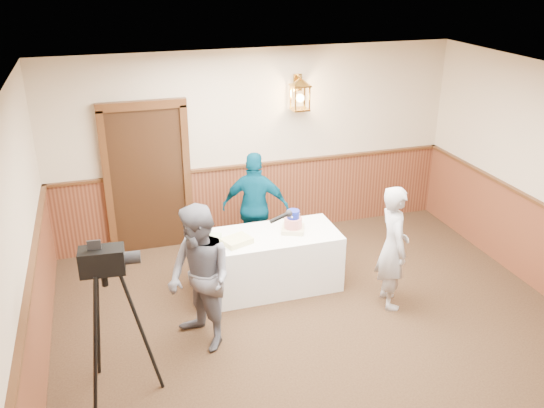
{
  "coord_description": "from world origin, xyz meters",
  "views": [
    {
      "loc": [
        -2.16,
        -4.27,
        3.95
      ],
      "look_at": [
        -0.32,
        1.7,
        1.25
      ],
      "focal_mm": 38.0,
      "sensor_mm": 36.0,
      "label": 1
    }
  ],
  "objects_px": {
    "baker": "(393,247)",
    "sheet_cake_yellow": "(237,241)",
    "tv_camera_rig": "(112,333)",
    "assistant_p": "(256,207)",
    "display_table": "(267,261)",
    "tiered_cake": "(293,223)",
    "sheet_cake_green": "(210,238)",
    "interviewer": "(200,279)"
  },
  "relations": [
    {
      "from": "baker",
      "to": "sheet_cake_yellow",
      "type": "bearing_deg",
      "value": 78.38
    },
    {
      "from": "baker",
      "to": "tv_camera_rig",
      "type": "bearing_deg",
      "value": 111.62
    },
    {
      "from": "assistant_p",
      "to": "sheet_cake_yellow",
      "type": "bearing_deg",
      "value": 83.38
    },
    {
      "from": "display_table",
      "to": "tiered_cake",
      "type": "relative_size",
      "value": 4.95
    },
    {
      "from": "sheet_cake_green",
      "to": "tv_camera_rig",
      "type": "bearing_deg",
      "value": -128.92
    },
    {
      "from": "display_table",
      "to": "sheet_cake_yellow",
      "type": "height_order",
      "value": "sheet_cake_yellow"
    },
    {
      "from": "baker",
      "to": "display_table",
      "type": "bearing_deg",
      "value": 68.6
    },
    {
      "from": "baker",
      "to": "tv_camera_rig",
      "type": "xyz_separation_m",
      "value": [
        -3.28,
        -0.68,
        -0.05
      ]
    },
    {
      "from": "display_table",
      "to": "interviewer",
      "type": "bearing_deg",
      "value": -137.84
    },
    {
      "from": "display_table",
      "to": "tiered_cake",
      "type": "xyz_separation_m",
      "value": [
        0.34,
        0.0,
        0.49
      ]
    },
    {
      "from": "display_table",
      "to": "baker",
      "type": "bearing_deg",
      "value": -31.38
    },
    {
      "from": "tiered_cake",
      "to": "sheet_cake_green",
      "type": "height_order",
      "value": "tiered_cake"
    },
    {
      "from": "display_table",
      "to": "sheet_cake_green",
      "type": "height_order",
      "value": "sheet_cake_green"
    },
    {
      "from": "sheet_cake_yellow",
      "to": "baker",
      "type": "distance_m",
      "value": 1.87
    },
    {
      "from": "sheet_cake_green",
      "to": "baker",
      "type": "xyz_separation_m",
      "value": [
        2.04,
        -0.86,
        -0.01
      ]
    },
    {
      "from": "tiered_cake",
      "to": "baker",
      "type": "xyz_separation_m",
      "value": [
        0.98,
        -0.8,
        -0.09
      ]
    },
    {
      "from": "assistant_p",
      "to": "interviewer",
      "type": "bearing_deg",
      "value": 79.34
    },
    {
      "from": "display_table",
      "to": "sheet_cake_green",
      "type": "xyz_separation_m",
      "value": [
        -0.72,
        0.06,
        0.41
      ]
    },
    {
      "from": "interviewer",
      "to": "baker",
      "type": "height_order",
      "value": "interviewer"
    },
    {
      "from": "sheet_cake_yellow",
      "to": "sheet_cake_green",
      "type": "bearing_deg",
      "value": 150.03
    },
    {
      "from": "sheet_cake_green",
      "to": "tv_camera_rig",
      "type": "distance_m",
      "value": 1.98
    },
    {
      "from": "interviewer",
      "to": "assistant_p",
      "type": "bearing_deg",
      "value": 124.36
    },
    {
      "from": "sheet_cake_green",
      "to": "baker",
      "type": "relative_size",
      "value": 0.17
    },
    {
      "from": "display_table",
      "to": "tv_camera_rig",
      "type": "distance_m",
      "value": 2.48
    },
    {
      "from": "interviewer",
      "to": "assistant_p",
      "type": "relative_size",
      "value": 1.05
    },
    {
      "from": "baker",
      "to": "assistant_p",
      "type": "relative_size",
      "value": 0.99
    },
    {
      "from": "baker",
      "to": "tiered_cake",
      "type": "bearing_deg",
      "value": 60.57
    },
    {
      "from": "sheet_cake_yellow",
      "to": "interviewer",
      "type": "bearing_deg",
      "value": -126.61
    },
    {
      "from": "display_table",
      "to": "baker",
      "type": "xyz_separation_m",
      "value": [
        1.32,
        -0.8,
        0.4
      ]
    },
    {
      "from": "tiered_cake",
      "to": "sheet_cake_yellow",
      "type": "relative_size",
      "value": 1.1
    },
    {
      "from": "sheet_cake_yellow",
      "to": "baker",
      "type": "relative_size",
      "value": 0.21
    },
    {
      "from": "interviewer",
      "to": "display_table",
      "type": "bearing_deg",
      "value": 108.98
    },
    {
      "from": "interviewer",
      "to": "tiered_cake",
      "type": "bearing_deg",
      "value": 101.01
    },
    {
      "from": "sheet_cake_yellow",
      "to": "interviewer",
      "type": "height_order",
      "value": "interviewer"
    },
    {
      "from": "display_table",
      "to": "interviewer",
      "type": "height_order",
      "value": "interviewer"
    },
    {
      "from": "sheet_cake_green",
      "to": "baker",
      "type": "height_order",
      "value": "baker"
    },
    {
      "from": "interviewer",
      "to": "tv_camera_rig",
      "type": "bearing_deg",
      "value": -82.58
    },
    {
      "from": "display_table",
      "to": "assistant_p",
      "type": "xyz_separation_m",
      "value": [
        0.07,
        0.79,
        0.41
      ]
    },
    {
      "from": "sheet_cake_green",
      "to": "interviewer",
      "type": "distance_m",
      "value": 1.02
    },
    {
      "from": "display_table",
      "to": "sheet_cake_yellow",
      "type": "relative_size",
      "value": 5.43
    },
    {
      "from": "display_table",
      "to": "tiered_cake",
      "type": "height_order",
      "value": "tiered_cake"
    },
    {
      "from": "tiered_cake",
      "to": "interviewer",
      "type": "relative_size",
      "value": 0.22
    }
  ]
}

